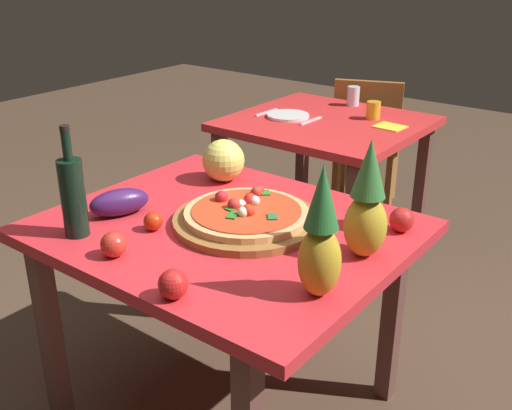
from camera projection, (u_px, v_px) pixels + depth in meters
The scene contains 22 objects.
ground_plane at pixel (229, 408), 2.25m from camera, with size 10.00×10.00×0.00m, color #4C3828.
display_table at pixel (226, 251), 1.99m from camera, with size 1.12×0.94×0.75m.
background_table at pixel (325, 140), 3.16m from camera, with size 0.93×0.88×0.75m.
dining_chair at pixel (367, 137), 3.77m from camera, with size 0.52×0.52×0.85m.
pizza_board at pixel (247, 221), 1.95m from camera, with size 0.48×0.48×0.03m, color #925E2E.
pizza at pixel (246, 212), 1.95m from camera, with size 0.40×0.40×0.06m.
wine_bottle at pixel (73, 195), 1.84m from camera, with size 0.08×0.08×0.35m.
pineapple_left at pixel (367, 205), 1.71m from camera, with size 0.12×0.12×0.35m.
pineapple_right at pixel (320, 239), 1.51m from camera, with size 0.11×0.11×0.36m.
melon at pixel (223, 160), 2.29m from camera, with size 0.16×0.16×0.16m, color #DFD960.
bell_pepper at pixel (363, 214), 1.93m from camera, with size 0.09×0.09×0.10m, color red.
eggplant at pixel (119, 202), 2.01m from camera, with size 0.20×0.09×0.09m, color #3C1A52.
tomato_by_bottle at pixel (114, 244), 1.74m from camera, with size 0.08×0.08×0.08m, color red.
tomato_at_corner at pixel (402, 220), 1.90m from camera, with size 0.08×0.08×0.08m, color red.
tomato_beside_pepper at pixel (153, 221), 1.91m from camera, with size 0.06×0.06×0.06m, color red.
tomato_near_board at pixel (173, 284), 1.54m from camera, with size 0.08×0.08×0.08m, color red.
drinking_glass_juice at pixel (373, 110), 3.12m from camera, with size 0.07×0.07×0.09m, color gold.
drinking_glass_water at pixel (353, 96), 3.38m from camera, with size 0.07×0.07×0.11m, color silver.
dinner_plate at pixel (288, 116), 3.16m from camera, with size 0.22×0.22×0.02m, color white.
fork_utensil at pixel (266, 112), 3.24m from camera, with size 0.02×0.18×0.01m, color silver.
knife_utensil at pixel (311, 121), 3.09m from camera, with size 0.02×0.18×0.01m, color silver.
napkin_folded at pixel (390, 127), 2.99m from camera, with size 0.14×0.12×0.01m, color yellow.
Camera 1 is at (1.15, -1.35, 1.58)m, focal length 42.64 mm.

